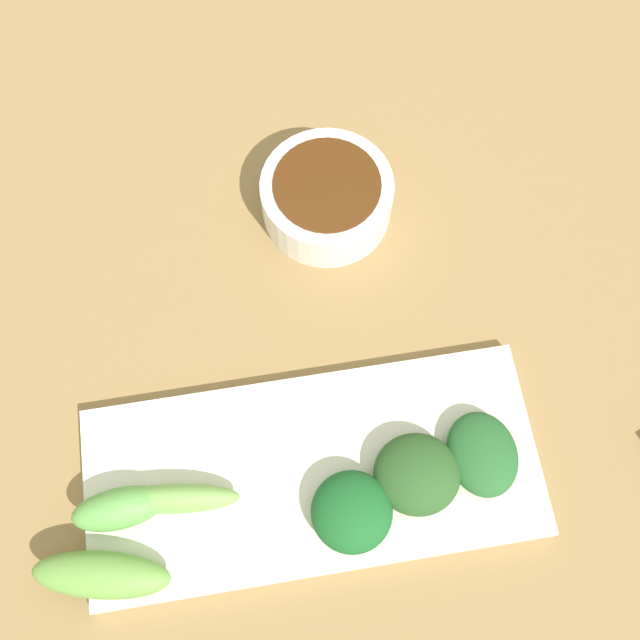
% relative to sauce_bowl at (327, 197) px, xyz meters
% --- Properties ---
extents(tabletop, '(2.10, 2.10, 0.02)m').
position_rel_sauce_bowl_xyz_m(tabletop, '(0.11, -0.04, -0.03)').
color(tabletop, olive).
rests_on(tabletop, ground).
extents(sauce_bowl, '(0.11, 0.11, 0.04)m').
position_rel_sauce_bowl_xyz_m(sauce_bowl, '(0.00, 0.00, 0.00)').
color(sauce_bowl, white).
rests_on(sauce_bowl, tabletop).
extents(serving_plate, '(0.14, 0.33, 0.01)m').
position_rel_sauce_bowl_xyz_m(serving_plate, '(0.21, -0.05, -0.02)').
color(serving_plate, silver).
rests_on(serving_plate, tabletop).
extents(broccoli_leafy_0, '(0.07, 0.07, 0.03)m').
position_rel_sauce_bowl_xyz_m(broccoli_leafy_0, '(0.23, 0.03, 0.00)').
color(broccoli_leafy_0, '#285022').
rests_on(broccoli_leafy_0, serving_plate).
extents(broccoli_stalk_1, '(0.03, 0.07, 0.03)m').
position_rel_sauce_bowl_xyz_m(broccoli_stalk_1, '(0.22, -0.18, 0.00)').
color(broccoli_stalk_1, '#61A74B').
rests_on(broccoli_stalk_1, serving_plate).
extents(broccoli_stalk_2, '(0.05, 0.10, 0.03)m').
position_rel_sauce_bowl_xyz_m(broccoli_stalk_2, '(0.26, -0.20, 0.00)').
color(broccoli_stalk_2, '#689F43').
rests_on(broccoli_stalk_2, serving_plate).
extents(broccoli_leafy_3, '(0.06, 0.05, 0.02)m').
position_rel_sauce_bowl_xyz_m(broccoli_leafy_3, '(0.22, 0.07, 0.00)').
color(broccoli_leafy_3, '#245C2A').
rests_on(broccoli_leafy_3, serving_plate).
extents(broccoli_stalk_4, '(0.03, 0.09, 0.03)m').
position_rel_sauce_bowl_xyz_m(broccoli_stalk_4, '(0.22, -0.14, 0.00)').
color(broccoli_stalk_4, '#76AE50').
rests_on(broccoli_stalk_4, serving_plate).
extents(broccoli_leafy_5, '(0.06, 0.06, 0.03)m').
position_rel_sauce_bowl_xyz_m(broccoli_leafy_5, '(0.25, -0.02, 0.00)').
color(broccoli_leafy_5, '#195925').
rests_on(broccoli_leafy_5, serving_plate).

